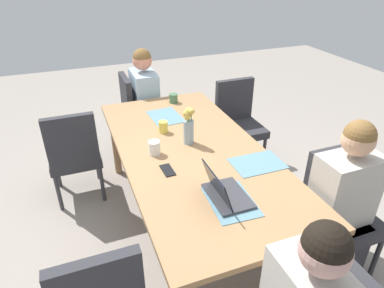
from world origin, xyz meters
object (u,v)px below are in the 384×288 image
at_px(chair_head_right_left_mid, 138,110).
at_px(person_head_right_left_mid, 146,109).
at_px(coffee_mug_near_right, 163,127).
at_px(flower_vase, 188,124).
at_px(chair_near_right_far, 238,119).
at_px(dining_table, 192,157).
at_px(coffee_mug_centre_left, 173,98).
at_px(person_near_left_far, 339,211).
at_px(laptop_head_left_left_near, 225,192).
at_px(coffee_mug_near_left, 154,148).
at_px(phone_black, 168,170).
at_px(chair_far_right_near, 74,152).
at_px(chair_near_left_far, 337,205).

distance_m(chair_head_right_left_mid, person_head_right_left_mid, 0.10).
relative_size(person_head_right_left_mid, coffee_mug_near_right, 12.21).
bearing_deg(flower_vase, chair_near_right_far, -49.60).
height_order(chair_head_right_left_mid, coffee_mug_near_right, chair_head_right_left_mid).
height_order(dining_table, person_head_right_left_mid, person_head_right_left_mid).
height_order(chair_head_right_left_mid, coffee_mug_centre_left, chair_head_right_left_mid).
xyz_separation_m(person_near_left_far, laptop_head_left_left_near, (0.15, 0.79, 0.26)).
height_order(person_near_left_far, chair_near_right_far, person_near_left_far).
distance_m(coffee_mug_near_left, coffee_mug_near_right, 0.35).
bearing_deg(chair_head_right_left_mid, person_head_right_left_mid, -128.76).
distance_m(flower_vase, phone_black, 0.44).
xyz_separation_m(coffee_mug_near_left, coffee_mug_near_right, (0.31, -0.16, -0.00)).
xyz_separation_m(flower_vase, coffee_mug_centre_left, (0.82, -0.15, -0.12)).
xyz_separation_m(person_head_right_left_mid, coffee_mug_centre_left, (-0.42, -0.19, 0.26)).
bearing_deg(flower_vase, chair_far_right_near, 54.74).
distance_m(chair_head_right_left_mid, phone_black, 1.64).
relative_size(chair_near_left_far, laptop_head_left_left_near, 2.81).
height_order(person_near_left_far, flower_vase, person_near_left_far).
distance_m(coffee_mug_centre_left, phone_black, 1.21).
xyz_separation_m(chair_head_right_left_mid, person_head_right_left_mid, (-0.06, -0.07, 0.03)).
height_order(person_near_left_far, coffee_mug_centre_left, person_near_left_far).
xyz_separation_m(chair_head_right_left_mid, flower_vase, (-1.30, -0.12, 0.40)).
height_order(chair_far_right_near, coffee_mug_near_left, chair_far_right_near).
relative_size(laptop_head_left_left_near, coffee_mug_centre_left, 3.64).
relative_size(chair_far_right_near, coffee_mug_centre_left, 10.23).
height_order(flower_vase, laptop_head_left_left_near, flower_vase).
bearing_deg(coffee_mug_near_right, coffee_mug_centre_left, -25.73).
height_order(chair_far_right_near, coffee_mug_centre_left, chair_far_right_near).
bearing_deg(coffee_mug_near_left, chair_near_right_far, -55.40).
xyz_separation_m(flower_vase, laptop_head_left_left_near, (-0.72, 0.04, -0.12)).
distance_m(chair_near_right_far, flower_vase, 1.15).
distance_m(person_head_right_left_mid, chair_near_left_far, 2.22).
bearing_deg(person_near_left_far, flower_vase, 40.74).
bearing_deg(coffee_mug_centre_left, phone_black, 159.80).
distance_m(coffee_mug_near_right, phone_black, 0.57).
bearing_deg(chair_near_left_far, person_near_left_far, 141.24).
distance_m(dining_table, chair_near_right_far, 1.17).
height_order(laptop_head_left_left_near, coffee_mug_centre_left, laptop_head_left_left_near).
distance_m(chair_head_right_left_mid, person_near_left_far, 2.35).
relative_size(person_head_right_left_mid, coffee_mug_near_left, 11.41).
bearing_deg(phone_black, person_head_right_left_mid, -10.33).
distance_m(chair_near_right_far, coffee_mug_near_left, 1.38).
bearing_deg(flower_vase, laptop_head_left_left_near, 177.08).
distance_m(laptop_head_left_left_near, phone_black, 0.47).
relative_size(chair_near_left_far, chair_far_right_near, 1.00).
distance_m(chair_near_left_far, laptop_head_left_left_near, 0.90).
relative_size(chair_near_left_far, coffee_mug_centre_left, 10.23).
bearing_deg(chair_near_left_far, coffee_mug_near_left, 56.51).
xyz_separation_m(dining_table, chair_near_right_far, (0.81, -0.83, -0.18)).
bearing_deg(coffee_mug_centre_left, chair_near_left_far, -157.61).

